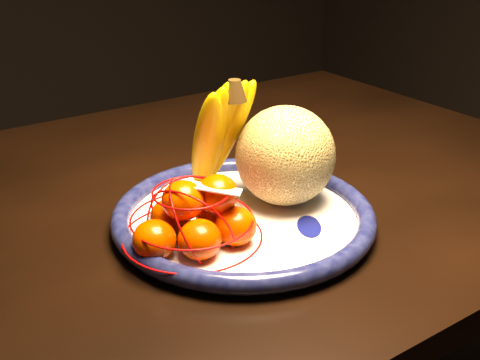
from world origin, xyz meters
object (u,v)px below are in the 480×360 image
fruit_bowl (243,216)px  banana_bunch (216,133)px  cantaloupe (285,156)px  dining_table (149,247)px  mandarin_bag (196,219)px

fruit_bowl → banana_bunch: 0.13m
cantaloupe → banana_bunch: 0.11m
dining_table → fruit_bowl: size_ratio=4.25×
dining_table → mandarin_bag: 0.22m
dining_table → mandarin_bag: bearing=-93.5°
dining_table → mandarin_bag: mandarin_bag is taller
cantaloupe → banana_bunch: (-0.08, 0.07, 0.03)m
dining_table → mandarin_bag: size_ratio=6.76×
fruit_bowl → mandarin_bag: (-0.09, -0.03, 0.04)m
fruit_bowl → mandarin_bag: 0.11m
fruit_bowl → mandarin_bag: mandarin_bag is taller
mandarin_bag → cantaloupe: bearing=14.2°
cantaloupe → fruit_bowl: bearing=-171.2°
mandarin_bag → banana_bunch: bearing=50.4°
dining_table → mandarin_bag: (-0.00, -0.18, 0.14)m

